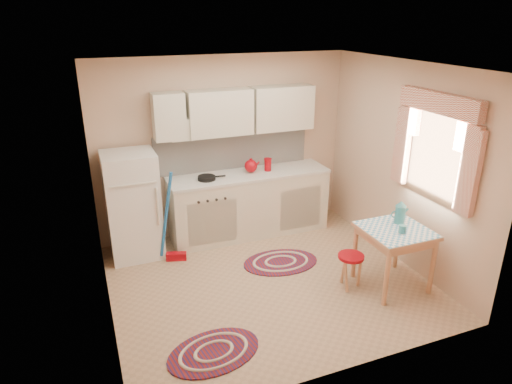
{
  "coord_description": "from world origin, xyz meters",
  "views": [
    {
      "loc": [
        -1.86,
        -4.32,
        3.0
      ],
      "look_at": [
        -0.05,
        0.25,
        1.06
      ],
      "focal_mm": 32.0,
      "sensor_mm": 36.0,
      "label": 1
    }
  ],
  "objects_px": {
    "base_cabinets": "(249,205)",
    "table": "(393,258)",
    "stool": "(350,271)",
    "fridge": "(133,206)"
  },
  "relations": [
    {
      "from": "table",
      "to": "stool",
      "type": "distance_m",
      "value": 0.52
    },
    {
      "from": "base_cabinets",
      "to": "table",
      "type": "height_order",
      "value": "base_cabinets"
    },
    {
      "from": "base_cabinets",
      "to": "table",
      "type": "distance_m",
      "value": 2.18
    },
    {
      "from": "fridge",
      "to": "stool",
      "type": "distance_m",
      "value": 2.83
    },
    {
      "from": "fridge",
      "to": "base_cabinets",
      "type": "relative_size",
      "value": 0.62
    },
    {
      "from": "base_cabinets",
      "to": "stool",
      "type": "xyz_separation_m",
      "value": [
        0.58,
        -1.76,
        -0.23
      ]
    },
    {
      "from": "table",
      "to": "stool",
      "type": "xyz_separation_m",
      "value": [
        -0.48,
        0.13,
        -0.15
      ]
    },
    {
      "from": "fridge",
      "to": "table",
      "type": "distance_m",
      "value": 3.27
    },
    {
      "from": "stool",
      "to": "table",
      "type": "bearing_deg",
      "value": -15.68
    },
    {
      "from": "fridge",
      "to": "base_cabinets",
      "type": "bearing_deg",
      "value": 1.78
    }
  ]
}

